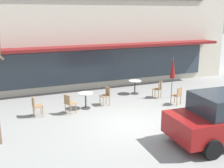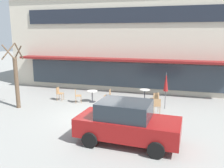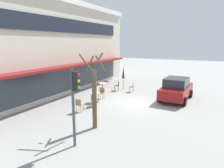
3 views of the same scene
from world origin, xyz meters
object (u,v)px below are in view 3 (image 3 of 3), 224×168
(cafe_table_streetside, at_px, (96,96))
(cafe_chair_4, at_px, (94,99))
(cafe_chair_1, at_px, (132,86))
(parked_sedan, at_px, (176,89))
(cafe_table_near_wall, at_px, (102,86))
(cafe_chair_2, at_px, (117,85))
(traffic_light_pole, at_px, (75,95))
(cafe_chair_3, at_px, (79,104))
(cafe_chair_0, at_px, (102,92))
(street_tree, at_px, (94,95))
(patio_umbrella_green_folded, at_px, (123,73))

(cafe_table_streetside, xyz_separation_m, cafe_chair_4, (-0.90, -0.41, 0.01))
(cafe_chair_1, relative_size, parked_sedan, 0.21)
(cafe_table_near_wall, xyz_separation_m, cafe_chair_2, (0.82, -1.12, 0.01))
(cafe_chair_2, bearing_deg, traffic_light_pole, -163.56)
(cafe_table_streetside, relative_size, cafe_chair_1, 0.85)
(cafe_table_near_wall, distance_m, cafe_chair_3, 5.80)
(cafe_table_streetside, distance_m, parked_sedan, 6.28)
(cafe_table_near_wall, bearing_deg, traffic_light_pole, -156.06)
(cafe_chair_0, bearing_deg, street_tree, -153.07)
(cafe_chair_0, xyz_separation_m, street_tree, (-4.99, -2.53, 1.28))
(cafe_chair_2, xyz_separation_m, cafe_chair_4, (-4.99, -0.62, 0.00))
(cafe_table_near_wall, height_order, patio_umbrella_green_folded, patio_umbrella_green_folded)
(cafe_chair_4, bearing_deg, street_tree, -146.51)
(cafe_table_near_wall, relative_size, cafe_chair_0, 0.85)
(cafe_chair_1, bearing_deg, cafe_chair_4, 171.55)
(patio_umbrella_green_folded, bearing_deg, street_tree, -165.08)
(patio_umbrella_green_folded, relative_size, cafe_chair_4, 2.47)
(patio_umbrella_green_folded, height_order, street_tree, street_tree)
(cafe_chair_2, relative_size, street_tree, 0.23)
(cafe_table_streetside, height_order, cafe_chair_4, cafe_chair_4)
(cafe_chair_0, distance_m, cafe_chair_4, 2.05)
(cafe_table_streetside, bearing_deg, cafe_chair_1, -15.36)
(cafe_table_streetside, xyz_separation_m, traffic_light_pole, (-5.91, -2.74, 1.78))
(cafe_table_near_wall, relative_size, patio_umbrella_green_folded, 0.35)
(cafe_table_streetside, bearing_deg, cafe_chair_0, 6.77)
(cafe_chair_2, bearing_deg, cafe_table_streetside, -177.02)
(cafe_chair_0, height_order, street_tree, street_tree)
(cafe_chair_0, height_order, cafe_chair_1, same)
(traffic_light_pole, bearing_deg, cafe_chair_1, 8.63)
(cafe_chair_4, bearing_deg, parked_sedan, -47.41)
(parked_sedan, bearing_deg, cafe_chair_3, 139.34)
(cafe_table_streetside, xyz_separation_m, cafe_chair_2, (4.09, 0.21, 0.01))
(cafe_table_near_wall, xyz_separation_m, patio_umbrella_green_folded, (1.44, -1.45, 1.11))
(patio_umbrella_green_folded, height_order, cafe_chair_0, patio_umbrella_green_folded)
(traffic_light_pole, bearing_deg, patio_umbrella_green_folded, 13.91)
(cafe_chair_0, relative_size, traffic_light_pole, 0.26)
(cafe_chair_4, bearing_deg, cafe_chair_3, 171.55)
(cafe_chair_2, bearing_deg, cafe_chair_3, -176.31)
(cafe_table_near_wall, distance_m, cafe_chair_2, 1.39)
(cafe_chair_4, xyz_separation_m, street_tree, (-3.02, -2.00, 1.28))
(cafe_table_near_wall, bearing_deg, cafe_chair_1, -67.47)
(patio_umbrella_green_folded, bearing_deg, cafe_chair_0, 176.30)
(patio_umbrella_green_folded, relative_size, traffic_light_pole, 0.65)
(cafe_chair_0, height_order, parked_sedan, parked_sedan)
(cafe_table_streetside, bearing_deg, street_tree, -148.40)
(cafe_chair_1, bearing_deg, cafe_table_streetside, 164.64)
(cafe_chair_1, xyz_separation_m, cafe_chair_4, (-5.22, 0.78, 0.00))
(cafe_table_streetside, relative_size, parked_sedan, 0.18)
(cafe_chair_0, height_order, cafe_chair_3, same)
(street_tree, bearing_deg, cafe_chair_1, 8.42)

